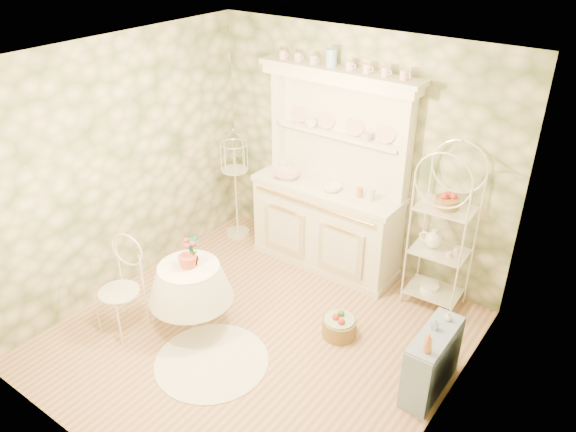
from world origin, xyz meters
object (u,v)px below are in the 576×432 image
Objects in this scene: bakers_rack at (443,230)px; birdcage_stand at (235,181)px; floor_basket at (339,326)px; kitchen_dresser at (328,175)px; cafe_chair at (120,295)px; side_shelf at (432,362)px; round_table at (192,299)px.

bakers_rack is 1.19× the size of birdcage_stand.
floor_basket is (-0.53, -1.04, -0.79)m from bakers_rack.
kitchen_dresser is at bearing 4.83° from birdcage_stand.
kitchen_dresser reaches higher than bakers_rack.
cafe_chair is at bearing -81.93° from birdcage_stand.
side_shelf is 2.36m from round_table.
round_table is at bearing -138.62° from bakers_rack.
floor_basket is (2.10, -0.91, -0.65)m from birdcage_stand.
cafe_chair is (-2.81, -1.06, 0.11)m from side_shelf.
kitchen_dresser is 2.80× the size of cafe_chair.
birdcage_stand is at bearing 116.59° from round_table.
kitchen_dresser is 3.48× the size of round_table.
birdcage_stand reaches higher than cafe_chair.
round_table is 1.49m from floor_basket.
cafe_chair is at bearing -113.89° from kitchen_dresser.
bakers_rack is 2.64m from birdcage_stand.
kitchen_dresser is 1.27× the size of bakers_rack.
kitchen_dresser is at bearing 75.64° from round_table.
birdcage_stand is at bearing 85.29° from cafe_chair.
cafe_chair is 0.54× the size of birdcage_stand.
floor_basket is (1.80, 1.19, -0.30)m from cafe_chair.
kitchen_dresser reaches higher than cafe_chair.
kitchen_dresser is 1.51× the size of birdcage_stand.
side_shelf is 2.05× the size of floor_basket.
kitchen_dresser reaches higher than round_table.
round_table is at bearing -104.36° from kitchen_dresser.
bakers_rack is 2.73× the size of round_table.
bakers_rack reaches higher than side_shelf.
cafe_chair is at bearing -146.62° from floor_basket.
floor_basket is at bearing 30.05° from round_table.
kitchen_dresser is 1.38m from bakers_rack.
round_table is (-2.28, -0.61, 0.03)m from side_shelf.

